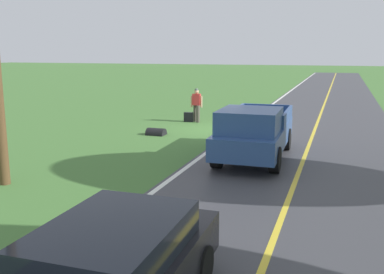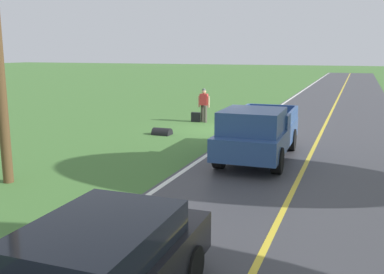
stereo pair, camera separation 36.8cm
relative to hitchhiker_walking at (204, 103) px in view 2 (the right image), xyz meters
The scene contains 9 objects.
ground_plane 2.52m from the hitchhiker_walking, 132.29° to the left, with size 200.00×200.00×0.00m, color #427033.
road_surface 6.29m from the hitchhiker_walking, 163.97° to the left, with size 7.17×120.00×0.00m, color #3D3D42.
lane_edge_line 3.24m from the hitchhiker_walking, 146.25° to the left, with size 0.16×117.60×0.00m, color silver.
lane_centre_line 6.29m from the hitchhiker_walking, 163.97° to the left, with size 0.14×117.60×0.00m, color gold.
hitchhiker_walking is the anchor object (origin of this frame).
suitcase_carried 0.85m from the hitchhiker_walking, 14.41° to the left, with size 0.20×0.46×0.49m, color black.
pickup_truck_passing 8.24m from the hitchhiker_walking, 121.87° to the left, with size 2.19×5.44×1.82m.
sedan_ahead_same_lane 17.20m from the hitchhiker_walking, 104.59° to the left, with size 1.99×4.43×1.41m.
drainage_culvert 4.15m from the hitchhiker_walking, 82.20° to the left, with size 0.60×0.60×0.80m, color black.
Camera 2 is at (-5.83, 19.34, 3.60)m, focal length 40.62 mm.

